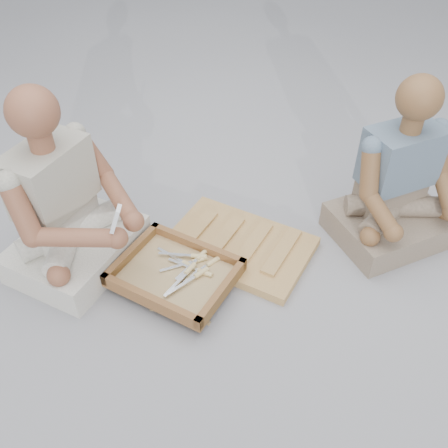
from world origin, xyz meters
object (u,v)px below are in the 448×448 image
(tool_tray, at_px, (175,274))
(carved_panel, at_px, (239,246))
(craftsman, at_px, (67,211))
(companion, at_px, (397,189))

(tool_tray, bearing_deg, carved_panel, 56.31)
(carved_panel, distance_m, craftsman, 0.80)
(craftsman, bearing_deg, carved_panel, 121.86)
(carved_panel, relative_size, tool_tray, 1.16)
(carved_panel, height_order, companion, companion)
(carved_panel, relative_size, companion, 0.80)
(tool_tray, height_order, craftsman, craftsman)
(carved_panel, xyz_separation_m, companion, (0.66, 0.34, 0.25))
(carved_panel, bearing_deg, companion, 27.12)
(tool_tray, distance_m, craftsman, 0.54)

